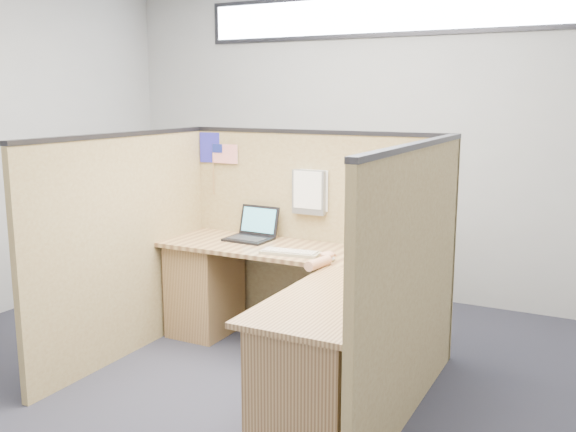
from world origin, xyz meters
The scene contains 14 objects.
floor centered at (0.00, 0.00, 0.00)m, with size 5.00×5.00×0.00m, color #20222E.
wall_back centered at (0.00, 2.25, 1.40)m, with size 5.00×5.00×0.00m, color #A1A2A6.
clerestory_window centered at (0.00, 2.23, 2.45)m, with size 3.30×0.04×0.38m.
cubicle_partitions centered at (0.00, 0.43, 0.77)m, with size 2.06×1.83×1.53m.
l_desk centered at (0.18, 0.29, 0.39)m, with size 1.95×1.75×0.73m.
laptop centered at (-0.41, 0.82, 0.79)m, with size 0.33×0.32×0.23m.
keyboard centered at (0.05, 0.52, 0.74)m, with size 0.41×0.18×0.03m.
mouse centered at (0.34, 0.48, 0.75)m, with size 0.10×0.06×0.04m, color #B7B7BB.
hand_forearm centered at (0.35, 0.35, 0.76)m, with size 0.10×0.34×0.07m.
blue_poster centered at (-0.88, 0.97, 1.37)m, with size 0.17×0.00×0.23m, color #23219A.
american_flag centered at (-0.76, 0.96, 1.32)m, with size 0.23×0.01×0.39m.
file_holder centered at (-0.02, 0.94, 1.09)m, with size 0.25×0.05×0.32m.
paper_left centered at (0.01, 0.97, 1.10)m, with size 0.23×0.00×0.30m, color white.
paper_right centered at (0.72, 0.97, 0.99)m, with size 0.21×0.00×0.27m, color white.
Camera 1 is at (1.94, -3.16, 1.77)m, focal length 40.00 mm.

